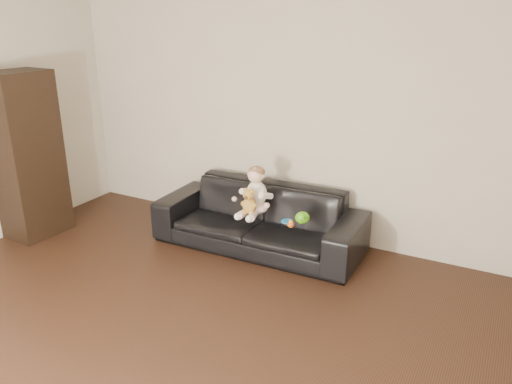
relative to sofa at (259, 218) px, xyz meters
The scene contains 10 objects.
floor 2.27m from the sofa, 90.19° to the right, with size 5.50×5.50×0.00m, color black.
wall_back 1.11m from the sofa, 90.86° to the left, with size 5.00×5.00×0.00m, color beige.
sofa is the anchor object (origin of this frame).
cabinet 2.48m from the sofa, 159.98° to the right, with size 0.43×0.59×1.73m, color black.
shelf_item 2.58m from the sofa, 159.82° to the right, with size 0.18×0.25×0.28m, color silver.
baby 0.33m from the sofa, 80.28° to the right, with size 0.34×0.41×0.48m.
teddy_bear 0.38m from the sofa, 83.53° to the right, with size 0.14×0.14×0.25m.
toy_green 0.55m from the sofa, 12.87° to the right, with size 0.13×0.16×0.11m, color #5CCD18.
toy_rattle 0.55m from the sofa, 29.55° to the right, with size 0.07×0.07×0.07m, color #DB5419.
toy_blue_disc 0.43m from the sofa, 22.88° to the right, with size 0.11×0.11×0.01m, color #1A85D2.
Camera 1 is at (2.16, -1.87, 2.28)m, focal length 35.00 mm.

